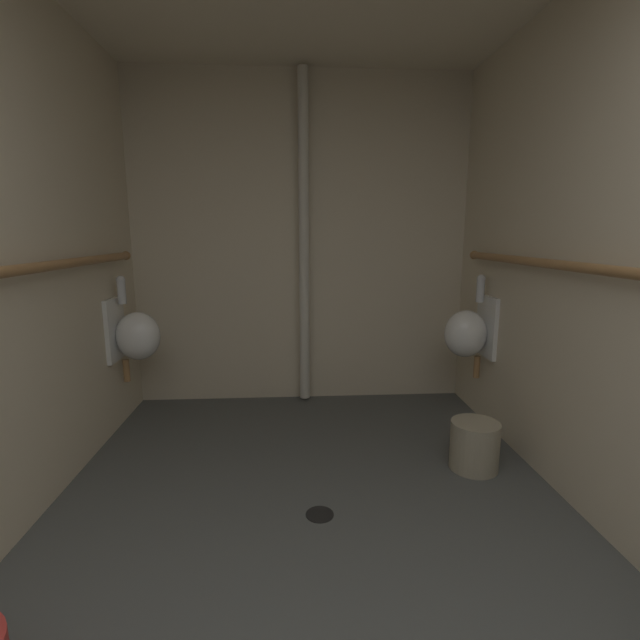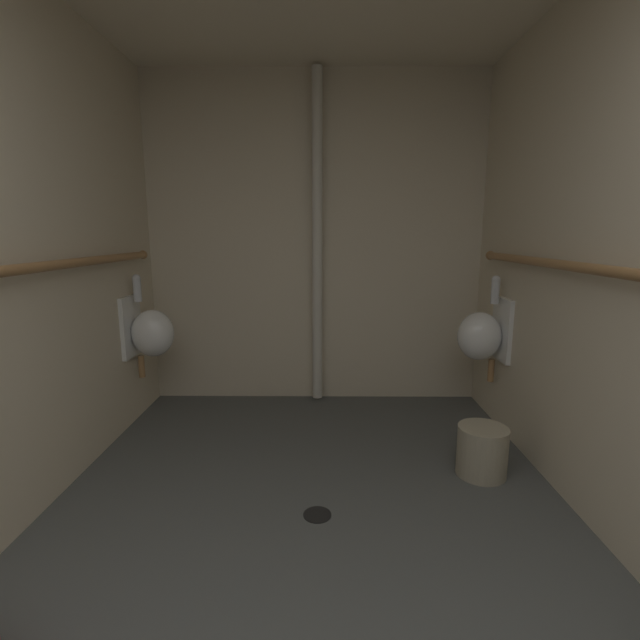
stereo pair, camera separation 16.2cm
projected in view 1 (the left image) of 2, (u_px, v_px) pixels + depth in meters
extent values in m
cube|color=#4C4F4C|center=(312.00, 530.00, 2.20)|extent=(2.79, 3.59, 0.08)
cube|color=beige|center=(615.00, 249.00, 2.04)|extent=(0.06, 3.59, 2.60)
cube|color=beige|center=(301.00, 242.00, 3.68)|extent=(2.79, 0.06, 2.60)
ellipsoid|color=white|center=(138.00, 336.00, 3.20)|extent=(0.30, 0.26, 0.34)
cube|color=white|center=(115.00, 329.00, 3.18)|extent=(0.03, 0.30, 0.44)
cylinder|color=silver|center=(122.00, 292.00, 3.14)|extent=(0.06, 0.06, 0.16)
sphere|color=silver|center=(121.00, 280.00, 3.12)|extent=(0.06, 0.06, 0.06)
cylinder|color=#9E7042|center=(127.00, 370.00, 3.24)|extent=(0.04, 0.04, 0.16)
ellipsoid|color=white|center=(465.00, 334.00, 3.28)|extent=(0.30, 0.26, 0.34)
cube|color=white|center=(487.00, 327.00, 3.28)|extent=(0.03, 0.30, 0.44)
cylinder|color=silver|center=(480.00, 291.00, 3.22)|extent=(0.06, 0.06, 0.16)
sphere|color=silver|center=(481.00, 279.00, 3.21)|extent=(0.06, 0.06, 0.06)
cylinder|color=#9E7042|center=(477.00, 367.00, 3.33)|extent=(0.04, 0.04, 0.16)
cylinder|color=#9E7042|center=(10.00, 271.00, 1.92)|extent=(0.05, 2.78, 0.05)
sphere|color=#9E7042|center=(126.00, 256.00, 3.29)|extent=(0.06, 0.06, 0.06)
cylinder|color=#9E7042|center=(596.00, 269.00, 2.03)|extent=(0.05, 2.74, 0.05)
sphere|color=#9E7042|center=(474.00, 255.00, 3.38)|extent=(0.06, 0.06, 0.06)
cylinder|color=beige|center=(304.00, 243.00, 3.57)|extent=(0.08, 0.08, 2.55)
cylinder|color=black|center=(320.00, 514.00, 2.26)|extent=(0.14, 0.14, 0.01)
cylinder|color=#9E937A|center=(474.00, 445.00, 2.68)|extent=(0.28, 0.28, 0.29)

